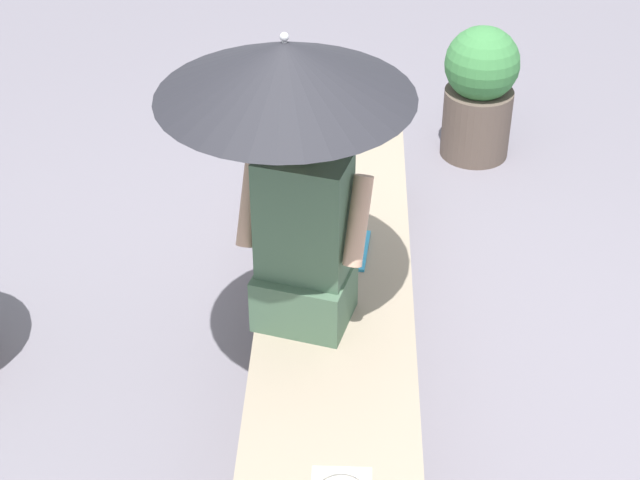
{
  "coord_description": "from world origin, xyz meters",
  "views": [
    {
      "loc": [
        2.98,
        0.05,
        2.88
      ],
      "look_at": [
        0.02,
        -0.06,
        0.79
      ],
      "focal_mm": 56.44,
      "sensor_mm": 36.0,
      "label": 1
    }
  ],
  "objects_px": {
    "parasol": "(285,70)",
    "planter_far": "(479,91)",
    "magazine": "(344,249)",
    "person_seated": "(304,234)"
  },
  "relations": [
    {
      "from": "person_seated",
      "to": "parasol",
      "type": "height_order",
      "value": "parasol"
    },
    {
      "from": "parasol",
      "to": "planter_far",
      "type": "bearing_deg",
      "value": 155.24
    },
    {
      "from": "person_seated",
      "to": "magazine",
      "type": "relative_size",
      "value": 3.21
    },
    {
      "from": "parasol",
      "to": "planter_far",
      "type": "xyz_separation_m",
      "value": [
        -1.97,
        0.91,
        -1.06
      ]
    },
    {
      "from": "person_seated",
      "to": "magazine",
      "type": "bearing_deg",
      "value": 162.33
    },
    {
      "from": "magazine",
      "to": "planter_far",
      "type": "bearing_deg",
      "value": 161.16
    },
    {
      "from": "parasol",
      "to": "planter_far",
      "type": "relative_size",
      "value": 1.51
    },
    {
      "from": "magazine",
      "to": "planter_far",
      "type": "height_order",
      "value": "planter_far"
    },
    {
      "from": "person_seated",
      "to": "planter_far",
      "type": "bearing_deg",
      "value": 157.04
    },
    {
      "from": "parasol",
      "to": "magazine",
      "type": "xyz_separation_m",
      "value": [
        -0.4,
        0.2,
        -1.0
      ]
    }
  ]
}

